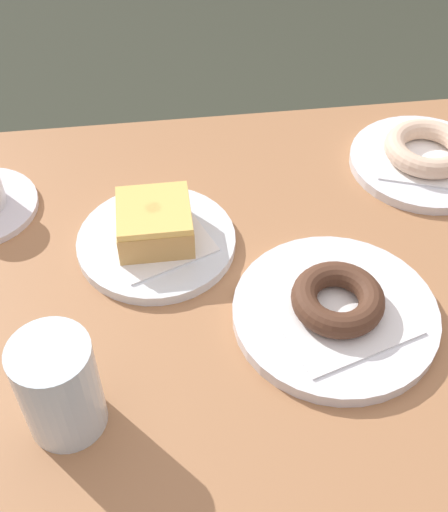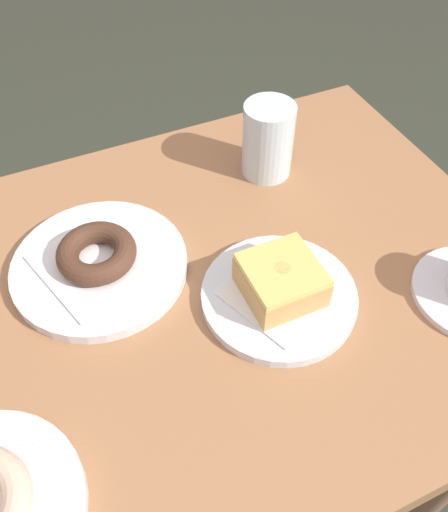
{
  "view_description": "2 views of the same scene",
  "coord_description": "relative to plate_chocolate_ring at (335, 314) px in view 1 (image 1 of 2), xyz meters",
  "views": [
    {
      "loc": [
        0.17,
        0.52,
        1.36
      ],
      "look_at": [
        0.11,
        0.0,
        0.81
      ],
      "focal_mm": 46.49,
      "sensor_mm": 36.0,
      "label": 1
    },
    {
      "loc": [
        -0.04,
        -0.39,
        1.32
      ],
      "look_at": [
        0.13,
        -0.0,
        0.82
      ],
      "focal_mm": 37.23,
      "sensor_mm": 36.0,
      "label": 2
    }
  ],
  "objects": [
    {
      "name": "table",
      "position": [
        0.01,
        -0.08,
        -0.11
      ],
      "size": [
        1.07,
        0.65,
        0.78
      ],
      "color": "#A36E46",
      "rests_on": "ground_plane"
    },
    {
      "name": "water_glass",
      "position": [
        0.29,
        0.09,
        0.05
      ],
      "size": [
        0.08,
        0.08,
        0.12
      ],
      "primitive_type": "cylinder",
      "color": "silver",
      "rests_on": "table"
    },
    {
      "name": "napkin_glazed_square",
      "position": [
        0.19,
        -0.14,
        0.01
      ],
      "size": [
        0.15,
        0.15,
        0.0
      ],
      "primitive_type": "cube",
      "rotation": [
        0.0,
        0.0,
        0.38
      ],
      "color": "white",
      "rests_on": "plate_glazed_square"
    },
    {
      "name": "donut_sugar_ring",
      "position": [
        -0.19,
        -0.25,
        0.02
      ],
      "size": [
        0.12,
        0.12,
        0.03
      ],
      "primitive_type": "torus",
      "color": "beige",
      "rests_on": "napkin_sugar_ring"
    },
    {
      "name": "plate_glazed_square",
      "position": [
        0.19,
        -0.14,
        -0.0
      ],
      "size": [
        0.2,
        0.2,
        0.01
      ],
      "primitive_type": "cylinder",
      "color": "white",
      "rests_on": "table"
    },
    {
      "name": "napkin_sugar_ring",
      "position": [
        -0.19,
        -0.25,
        0.01
      ],
      "size": [
        0.16,
        0.16,
        0.0
      ],
      "primitive_type": "cube",
      "rotation": [
        0.0,
        0.0,
        -0.35
      ],
      "color": "white",
      "rests_on": "plate_sugar_ring"
    },
    {
      "name": "napkin_chocolate_ring",
      "position": [
        0.0,
        0.0,
        0.01
      ],
      "size": [
        0.18,
        0.18,
        0.0
      ],
      "primitive_type": "cube",
      "rotation": [
        0.0,
        0.0,
        0.3
      ],
      "color": "white",
      "rests_on": "plate_chocolate_ring"
    },
    {
      "name": "donut_glazed_square",
      "position": [
        0.19,
        -0.14,
        0.03
      ],
      "size": [
        0.09,
        0.09,
        0.05
      ],
      "color": "tan",
      "rests_on": "napkin_glazed_square"
    },
    {
      "name": "plate_chocolate_ring",
      "position": [
        0.0,
        0.0,
        0.0
      ],
      "size": [
        0.23,
        0.23,
        0.02
      ],
      "primitive_type": "cylinder",
      "color": "silver",
      "rests_on": "table"
    },
    {
      "name": "plate_sugar_ring",
      "position": [
        -0.19,
        -0.25,
        -0.0
      ],
      "size": [
        0.21,
        0.21,
        0.01
      ],
      "primitive_type": "cylinder",
      "color": "white",
      "rests_on": "table"
    },
    {
      "name": "donut_chocolate_ring",
      "position": [
        0.0,
        0.0,
        0.03
      ],
      "size": [
        0.1,
        0.1,
        0.03
      ],
      "primitive_type": "torus",
      "color": "#4E2F20",
      "rests_on": "napkin_chocolate_ring"
    }
  ]
}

